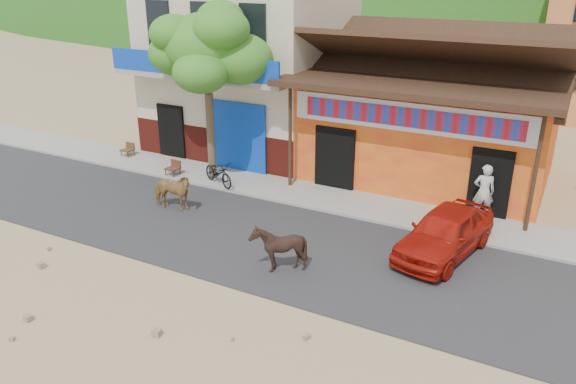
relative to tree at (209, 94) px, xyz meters
name	(u,v)px	position (x,y,z in m)	size (l,w,h in m)	color
ground	(232,289)	(4.60, -5.80, -3.12)	(120.00, 120.00, 0.00)	#9E825B
road	(282,245)	(4.60, -3.30, -3.10)	(60.00, 5.00, 0.04)	#28282B
sidewalk	(333,200)	(4.60, 0.20, -3.06)	(60.00, 2.00, 0.12)	gray
dance_club	(431,127)	(6.60, 4.20, -1.32)	(8.00, 6.00, 3.60)	orange
cafe_building	(251,63)	(-0.90, 4.20, 0.38)	(7.00, 6.00, 7.00)	beige
tree	(209,94)	(0.00, 0.00, 0.00)	(3.00, 3.00, 6.00)	#2D721E
cow_tan	(172,192)	(0.45, -2.81, -2.48)	(0.65, 1.43, 1.21)	olive
cow_dark	(278,248)	(5.19, -4.57, -2.45)	(1.01, 1.14, 1.25)	black
red_car	(445,232)	(8.62, -1.76, -2.45)	(1.49, 3.70, 1.26)	#A8150C
scooter	(218,173)	(0.60, -0.50, -2.57)	(0.57, 1.63, 0.85)	black
pedestrian	(484,191)	(9.10, 0.90, -2.16)	(0.61, 0.40, 1.68)	silver
cafe_chair_left	(127,144)	(-4.40, 0.41, -2.53)	(0.44, 0.44, 0.93)	#463117
cafe_chair_right	(172,162)	(-1.40, -0.50, -2.52)	(0.45, 0.45, 0.96)	#482718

